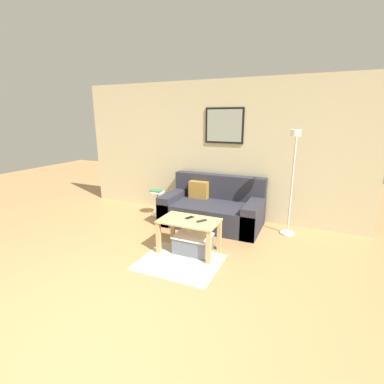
{
  "coord_description": "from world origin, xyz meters",
  "views": [
    {
      "loc": [
        1.81,
        -1.5,
        1.89
      ],
      "look_at": [
        0.24,
        2.02,
        0.85
      ],
      "focal_mm": 26.0,
      "sensor_mm": 36.0,
      "label": 1
    }
  ],
  "objects_px": {
    "floor_lamp": "(292,175)",
    "book_stack": "(156,191)",
    "couch": "(213,209)",
    "cell_phone": "(190,218)",
    "side_table": "(157,201)",
    "remote_control": "(202,221)",
    "coffee_table": "(189,227)",
    "storage_bin": "(193,243)"
  },
  "relations": [
    {
      "from": "couch",
      "to": "floor_lamp",
      "type": "xyz_separation_m",
      "value": [
        1.31,
        -0.02,
        0.74
      ]
    },
    {
      "from": "cell_phone",
      "to": "side_table",
      "type": "bearing_deg",
      "value": 160.79
    },
    {
      "from": "couch",
      "to": "side_table",
      "type": "height_order",
      "value": "couch"
    },
    {
      "from": "couch",
      "to": "floor_lamp",
      "type": "distance_m",
      "value": 1.5
    },
    {
      "from": "book_stack",
      "to": "cell_phone",
      "type": "relative_size",
      "value": 1.65
    },
    {
      "from": "storage_bin",
      "to": "floor_lamp",
      "type": "height_order",
      "value": "floor_lamp"
    },
    {
      "from": "couch",
      "to": "storage_bin",
      "type": "bearing_deg",
      "value": -84.02
    },
    {
      "from": "floor_lamp",
      "to": "book_stack",
      "type": "height_order",
      "value": "floor_lamp"
    },
    {
      "from": "coffee_table",
      "to": "cell_phone",
      "type": "xyz_separation_m",
      "value": [
        -0.03,
        0.08,
        0.11
      ]
    },
    {
      "from": "couch",
      "to": "storage_bin",
      "type": "xyz_separation_m",
      "value": [
        0.12,
        -1.15,
        -0.15
      ]
    },
    {
      "from": "couch",
      "to": "coffee_table",
      "type": "height_order",
      "value": "couch"
    },
    {
      "from": "side_table",
      "to": "remote_control",
      "type": "height_order",
      "value": "remote_control"
    },
    {
      "from": "cell_phone",
      "to": "remote_control",
      "type": "bearing_deg",
      "value": 5.88
    },
    {
      "from": "couch",
      "to": "floor_lamp",
      "type": "height_order",
      "value": "floor_lamp"
    },
    {
      "from": "storage_bin",
      "to": "book_stack",
      "type": "xyz_separation_m",
      "value": [
        -1.28,
        1.12,
        0.37
      ]
    },
    {
      "from": "remote_control",
      "to": "cell_phone",
      "type": "relative_size",
      "value": 1.07
    },
    {
      "from": "book_stack",
      "to": "storage_bin",
      "type": "bearing_deg",
      "value": -41.24
    },
    {
      "from": "floor_lamp",
      "to": "book_stack",
      "type": "bearing_deg",
      "value": -179.77
    },
    {
      "from": "coffee_table",
      "to": "book_stack",
      "type": "relative_size",
      "value": 3.65
    },
    {
      "from": "coffee_table",
      "to": "side_table",
      "type": "distance_m",
      "value": 1.68
    },
    {
      "from": "book_stack",
      "to": "couch",
      "type": "bearing_deg",
      "value": 1.51
    },
    {
      "from": "couch",
      "to": "coffee_table",
      "type": "relative_size",
      "value": 2.07
    },
    {
      "from": "side_table",
      "to": "remote_control",
      "type": "distance_m",
      "value": 1.82
    },
    {
      "from": "couch",
      "to": "remote_control",
      "type": "relative_size",
      "value": 11.62
    },
    {
      "from": "book_stack",
      "to": "coffee_table",
      "type": "bearing_deg",
      "value": -42.88
    },
    {
      "from": "floor_lamp",
      "to": "cell_phone",
      "type": "xyz_separation_m",
      "value": [
        -1.27,
        -1.07,
        -0.54
      ]
    },
    {
      "from": "remote_control",
      "to": "cell_phone",
      "type": "height_order",
      "value": "remote_control"
    },
    {
      "from": "side_table",
      "to": "remote_control",
      "type": "bearing_deg",
      "value": -39.03
    },
    {
      "from": "floor_lamp",
      "to": "cell_phone",
      "type": "relative_size",
      "value": 12.25
    },
    {
      "from": "floor_lamp",
      "to": "side_table",
      "type": "distance_m",
      "value": 2.57
    },
    {
      "from": "coffee_table",
      "to": "side_table",
      "type": "relative_size",
      "value": 1.74
    },
    {
      "from": "coffee_table",
      "to": "storage_bin",
      "type": "bearing_deg",
      "value": 13.6
    },
    {
      "from": "couch",
      "to": "floor_lamp",
      "type": "bearing_deg",
      "value": -0.91
    },
    {
      "from": "couch",
      "to": "remote_control",
      "type": "distance_m",
      "value": 1.2
    },
    {
      "from": "side_table",
      "to": "book_stack",
      "type": "relative_size",
      "value": 2.1
    },
    {
      "from": "storage_bin",
      "to": "remote_control",
      "type": "bearing_deg",
      "value": 1.06
    },
    {
      "from": "storage_bin",
      "to": "cell_phone",
      "type": "bearing_deg",
      "value": 142.04
    },
    {
      "from": "couch",
      "to": "coffee_table",
      "type": "xyz_separation_m",
      "value": [
        0.06,
        -1.17,
        0.09
      ]
    },
    {
      "from": "coffee_table",
      "to": "storage_bin",
      "type": "xyz_separation_m",
      "value": [
        0.06,
        0.01,
        -0.25
      ]
    },
    {
      "from": "floor_lamp",
      "to": "book_stack",
      "type": "xyz_separation_m",
      "value": [
        -2.47,
        -0.01,
        -0.52
      ]
    },
    {
      "from": "storage_bin",
      "to": "floor_lamp",
      "type": "relative_size",
      "value": 0.3
    },
    {
      "from": "coffee_table",
      "to": "storage_bin",
      "type": "distance_m",
      "value": 0.25
    }
  ]
}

